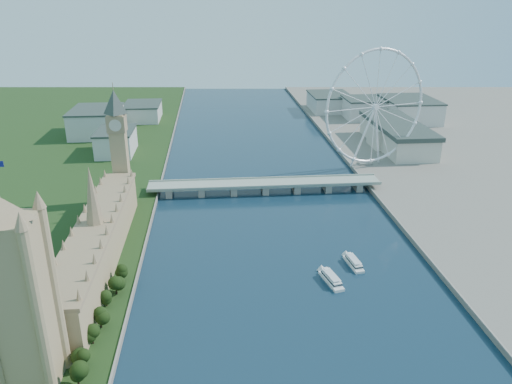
{
  "coord_description": "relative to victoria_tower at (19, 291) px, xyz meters",
  "views": [
    {
      "loc": [
        -47.56,
        -140.98,
        175.44
      ],
      "look_at": [
        -16.43,
        210.0,
        35.83
      ],
      "focal_mm": 35.0,
      "sensor_mm": 36.0,
      "label": 1
    }
  ],
  "objects": [
    {
      "name": "city_skyline",
      "position": [
        174.22,
        505.08,
        -37.53
      ],
      "size": [
        505.0,
        280.0,
        32.0
      ],
      "color": "beige",
      "rests_on": "ground"
    },
    {
      "name": "westminster_bridge",
      "position": [
        135.0,
        245.0,
        -47.86
      ],
      "size": [
        220.0,
        22.0,
        9.5
      ],
      "color": "gray",
      "rests_on": "ground"
    },
    {
      "name": "london_eye",
      "position": [
        254.98,
        300.08,
        13.03
      ],
      "size": [
        113.6,
        39.12,
        124.3
      ],
      "color": "silver",
      "rests_on": "ground"
    },
    {
      "name": "county_hall",
      "position": [
        310.0,
        375.0,
        -54.49
      ],
      "size": [
        54.0,
        144.0,
        35.0
      ],
      "primitive_type": null,
      "color": "beige",
      "rests_on": "ground"
    },
    {
      "name": "big_ben",
      "position": [
        7.0,
        223.0,
        12.08
      ],
      "size": [
        20.02,
        20.02,
        110.0
      ],
      "color": "tan",
      "rests_on": "ground"
    },
    {
      "name": "tour_boat_far",
      "position": [
        181.94,
        100.76,
        -54.49
      ],
      "size": [
        10.52,
        27.43,
        5.88
      ],
      "primitive_type": null,
      "rotation": [
        0.0,
        0.0,
        0.14
      ],
      "color": "silver",
      "rests_on": "ground"
    },
    {
      "name": "victoria_tower",
      "position": [
        0.0,
        0.0,
        0.0
      ],
      "size": [
        28.16,
        28.16,
        112.0
      ],
      "color": "tan",
      "rests_on": "ground"
    },
    {
      "name": "tour_boat_near",
      "position": [
        161.42,
        80.57,
        -54.49
      ],
      "size": [
        13.45,
        29.3,
        6.26
      ],
      "primitive_type": null,
      "rotation": [
        0.0,
        0.0,
        0.23
      ],
      "color": "silver",
      "rests_on": "ground"
    },
    {
      "name": "tree_row",
      "position": [
        22.0,
        3.0,
        -45.13
      ],
      "size": [
        7.95,
        183.95,
        20.66
      ],
      "color": "black",
      "rests_on": "ground"
    },
    {
      "name": "parliament_range",
      "position": [
        7.0,
        115.0,
        -36.01
      ],
      "size": [
        24.0,
        200.0,
        70.0
      ],
      "color": "tan",
      "rests_on": "ground"
    }
  ]
}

